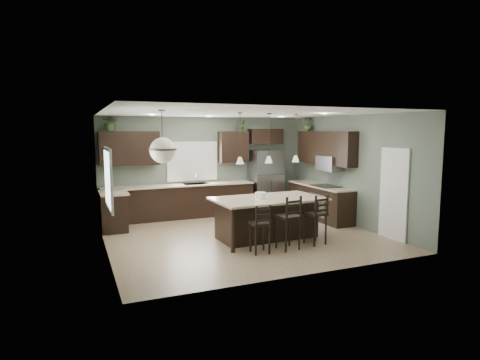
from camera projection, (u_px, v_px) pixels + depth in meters
name	position (u px, v px, depth m)	size (l,w,h in m)	color
ground	(243.00, 236.00, 9.27)	(6.00, 6.00, 0.00)	#9E8466
pantry_door	(394.00, 194.00, 8.86)	(0.04, 0.82, 2.04)	white
window_back	(192.00, 161.00, 11.43)	(1.35, 0.02, 1.00)	white
window_left	(108.00, 179.00, 7.20)	(0.02, 1.10, 1.00)	white
left_return_cabs	(113.00, 212.00, 9.73)	(0.60, 0.90, 0.90)	black
left_return_countertop	(113.00, 193.00, 9.68)	(0.66, 0.96, 0.04)	beige
back_lower_cabs	(180.00, 202.00, 11.13)	(4.20, 0.60, 0.90)	black
back_countertop	(180.00, 185.00, 11.05)	(4.20, 0.66, 0.04)	beige
sink_inset	(196.00, 184.00, 11.23)	(0.70, 0.45, 0.01)	gray
faucet	(196.00, 179.00, 11.18)	(0.02, 0.02, 0.28)	silver
back_upper_left	(130.00, 148.00, 10.57)	(1.55, 0.34, 0.90)	black
back_upper_right	(233.00, 147.00, 11.70)	(0.85, 0.34, 0.90)	black
fridge_header	(266.00, 136.00, 12.07)	(1.05, 0.34, 0.45)	black
right_lower_cabs	(320.00, 202.00, 11.05)	(0.60, 2.35, 0.90)	black
right_countertop	(320.00, 186.00, 10.98)	(0.66, 2.35, 0.04)	beige
cooktop	(326.00, 186.00, 10.73)	(0.58, 0.75, 0.02)	black
wall_oven_front	(316.00, 205.00, 10.68)	(0.01, 0.72, 0.60)	gray
right_upper_cabs	(326.00, 148.00, 10.92)	(0.34, 2.35, 0.90)	black
microwave	(330.00, 163.00, 10.69)	(0.40, 0.75, 0.40)	gray
refrigerator	(266.00, 181.00, 12.00)	(0.90, 0.74, 1.85)	#93929A
kitchen_island	(268.00, 218.00, 8.98)	(2.44, 1.39, 0.92)	black
serving_dish	(261.00, 195.00, 8.83)	(0.24, 0.24, 0.14)	white
bar_stool_left	(260.00, 229.00, 7.89)	(0.37, 0.37, 0.99)	black
bar_stool_center	(288.00, 222.00, 8.14)	(0.42, 0.42, 1.12)	black
bar_stool_right	(315.00, 219.00, 8.52)	(0.40, 0.40, 1.08)	black
pendant_left	(240.00, 138.00, 8.47)	(0.17, 0.17, 1.10)	silver
pendant_center	(269.00, 138.00, 8.76)	(0.17, 0.17, 1.10)	white
pendant_right	(296.00, 138.00, 9.06)	(0.17, 0.17, 1.10)	white
chandelier	(162.00, 137.00, 7.37)	(0.52, 0.52, 0.99)	beige
plant_back_left	(111.00, 122.00, 10.28)	(0.43, 0.37, 0.48)	#2D4A20
plant_back_right	(242.00, 125.00, 11.70)	(0.19, 0.15, 0.34)	#335625
plant_right_wall	(308.00, 124.00, 11.64)	(0.23, 0.23, 0.42)	#385826
room_shell	(243.00, 162.00, 9.06)	(6.00, 6.00, 6.00)	#5D6A5C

